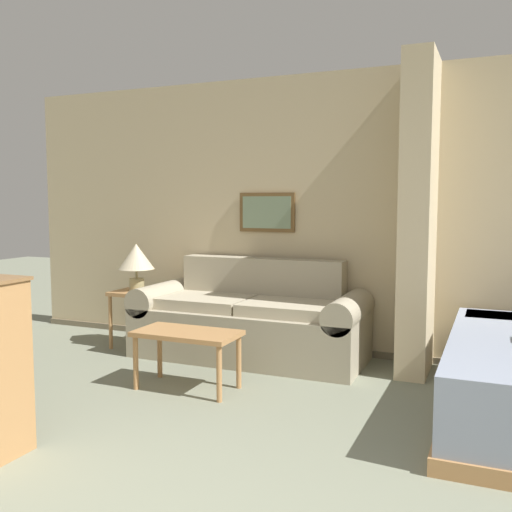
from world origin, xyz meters
name	(u,v)px	position (x,y,z in m)	size (l,w,h in m)	color
wall_back	(351,216)	(0.00, 3.92, 1.29)	(7.07, 0.16, 2.60)	#CCB78E
wall_partition_pillar	(418,217)	(0.64, 3.55, 1.30)	(0.24, 0.62, 2.60)	#CCB78E
couch	(250,321)	(-0.81, 3.43, 0.33)	(2.12, 0.84, 0.89)	tan
coffee_table	(187,339)	(-0.89, 2.42, 0.39)	(0.79, 0.41, 0.45)	#B27F4C
side_table	(137,301)	(-1.99, 3.36, 0.46)	(0.43, 0.43, 0.55)	#B27F4C
table_lamp	(136,259)	(-1.99, 3.36, 0.87)	(0.35, 0.35, 0.46)	tan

